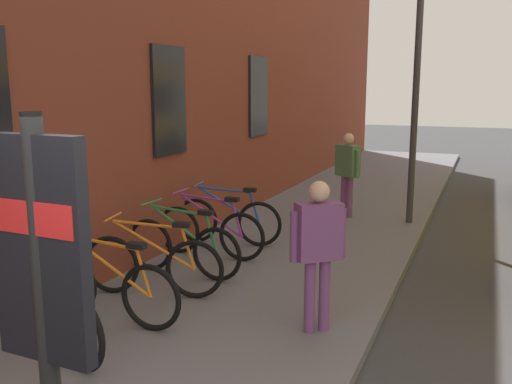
{
  "coord_description": "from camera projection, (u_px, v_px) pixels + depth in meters",
  "views": [
    {
      "loc": [
        -1.85,
        -0.96,
        2.64
      ],
      "look_at": [
        4.61,
        1.71,
        1.31
      ],
      "focal_mm": 39.59,
      "sensor_mm": 36.0,
      "label": 1
    }
  ],
  "objects": [
    {
      "name": "ground",
      "position": [
        481.0,
        283.0,
        7.6
      ],
      "size": [
        60.0,
        60.0,
        0.0
      ],
      "primitive_type": "plane",
      "color": "#38383A"
    },
    {
      "name": "street_lamp",
      "position": [
        419.0,
        36.0,
        9.84
      ],
      "size": [
        0.28,
        0.28,
        5.73
      ],
      "color": "#333338",
      "rests_on": "sidewalk_pavement"
    },
    {
      "name": "bicycle_beside_lamp",
      "position": [
        228.0,
        220.0,
        8.99
      ],
      "size": [
        0.48,
        1.76,
        0.97
      ],
      "color": "black",
      "rests_on": "sidewalk_pavement"
    },
    {
      "name": "bicycle_nearest_sign",
      "position": [
        109.0,
        288.0,
        6.0
      ],
      "size": [
        0.48,
        1.77,
        0.97
      ],
      "color": "black",
      "rests_on": "sidewalk_pavement"
    },
    {
      "name": "bicycle_leaning_wall",
      "position": [
        49.0,
        315.0,
        5.31
      ],
      "size": [
        0.67,
        1.7,
        0.97
      ],
      "color": "black",
      "rests_on": "sidewalk_pavement"
    },
    {
      "name": "bicycle_mid_rack",
      "position": [
        183.0,
        247.0,
        7.5
      ],
      "size": [
        0.48,
        1.77,
        0.97
      ],
      "color": "black",
      "rests_on": "sidewalk_pavement"
    },
    {
      "name": "bicycle_end_of_row",
      "position": [
        210.0,
        231.0,
        8.32
      ],
      "size": [
        0.48,
        1.77,
        0.97
      ],
      "color": "black",
      "rests_on": "sidewalk_pavement"
    },
    {
      "name": "pedestrian_by_facade",
      "position": [
        348.0,
        166.0,
        10.78
      ],
      "size": [
        0.44,
        0.53,
        1.61
      ],
      "color": "#723F72",
      "rests_on": "sidewalk_pavement"
    },
    {
      "name": "pedestrian_near_bus",
      "position": [
        318.0,
        241.0,
        5.69
      ],
      "size": [
        0.46,
        0.49,
        1.58
      ],
      "color": "#723F72",
      "rests_on": "sidewalk_pavement"
    },
    {
      "name": "transit_info_sign",
      "position": [
        43.0,
        281.0,
        2.69
      ],
      "size": [
        0.11,
        0.55,
        2.4
      ],
      "color": "black",
      "rests_on": "sidewalk_pavement"
    },
    {
      "name": "bicycle_far_end",
      "position": [
        153.0,
        265.0,
        6.78
      ],
      "size": [
        0.57,
        1.74,
        0.97
      ],
      "color": "black",
      "rests_on": "sidewalk_pavement"
    },
    {
      "name": "sidewalk_pavement",
      "position": [
        324.0,
        226.0,
        10.44
      ],
      "size": [
        24.0,
        3.5,
        0.12
      ],
      "primitive_type": "cube",
      "color": "slate",
      "rests_on": "ground"
    }
  ]
}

